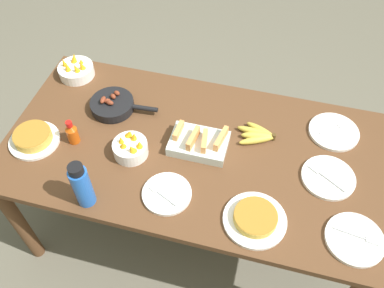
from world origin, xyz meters
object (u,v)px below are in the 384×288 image
(empty_plate_far_right, at_px, (355,239))
(empty_plate_mid_edge, at_px, (334,132))
(skillet, at_px, (113,105))
(melon_tray, at_px, (199,143))
(empty_plate_near_front, at_px, (167,194))
(empty_plate_far_left, at_px, (328,178))
(banana_bunch, at_px, (258,135))
(fruit_bowl_mango, at_px, (130,148))
(frittata_plate_center, at_px, (33,138))
(fruit_bowl_citrus, at_px, (76,70))
(water_bottle, at_px, (82,185))
(hot_sauce_bottle, at_px, (72,133))
(frittata_plate_side, at_px, (255,219))

(empty_plate_far_right, relative_size, empty_plate_mid_edge, 0.98)
(skillet, xyz_separation_m, empty_plate_mid_edge, (1.09, 0.12, -0.02))
(melon_tray, xyz_separation_m, empty_plate_near_front, (-0.07, -0.29, -0.02))
(empty_plate_far_left, bearing_deg, skillet, 171.75)
(empty_plate_near_front, bearing_deg, banana_bunch, 52.13)
(empty_plate_far_left, xyz_separation_m, fruit_bowl_mango, (-0.89, -0.09, 0.03))
(banana_bunch, xyz_separation_m, frittata_plate_center, (-1.02, -0.30, 0.01))
(empty_plate_far_left, xyz_separation_m, empty_plate_far_right, (0.12, -0.27, -0.00))
(fruit_bowl_citrus, bearing_deg, empty_plate_far_right, -22.60)
(water_bottle, xyz_separation_m, hot_sauce_bottle, (-0.19, 0.29, -0.06))
(empty_plate_far_right, xyz_separation_m, hot_sauce_bottle, (-1.30, 0.19, 0.05))
(empty_plate_mid_edge, bearing_deg, fruit_bowl_mango, -157.80)
(frittata_plate_center, xyz_separation_m, empty_plate_mid_edge, (1.37, 0.42, -0.02))
(frittata_plate_side, height_order, fruit_bowl_mango, fruit_bowl_mango)
(banana_bunch, xyz_separation_m, empty_plate_near_front, (-0.33, -0.42, -0.01))
(frittata_plate_side, xyz_separation_m, empty_plate_mid_edge, (0.29, 0.57, -0.01))
(skillet, height_order, hot_sauce_bottle, hot_sauce_bottle)
(empty_plate_far_right, bearing_deg, fruit_bowl_citrus, 157.40)
(frittata_plate_center, xyz_separation_m, water_bottle, (0.38, -0.23, 0.09))
(empty_plate_far_left, xyz_separation_m, hot_sauce_bottle, (-1.18, -0.09, 0.05))
(melon_tray, distance_m, water_bottle, 0.57)
(empty_plate_far_right, bearing_deg, banana_bunch, 136.60)
(empty_plate_far_left, relative_size, empty_plate_mid_edge, 0.99)
(empty_plate_near_front, distance_m, empty_plate_far_right, 0.78)
(fruit_bowl_mango, bearing_deg, empty_plate_near_front, -37.50)
(empty_plate_far_left, height_order, hot_sauce_bottle, hot_sauce_bottle)
(fruit_bowl_mango, xyz_separation_m, fruit_bowl_citrus, (-0.48, 0.43, -0.01))
(empty_plate_far_right, distance_m, hot_sauce_bottle, 1.31)
(frittata_plate_side, relative_size, fruit_bowl_citrus, 1.39)
(frittata_plate_side, xyz_separation_m, empty_plate_near_front, (-0.39, 0.03, -0.01))
(empty_plate_far_left, xyz_separation_m, empty_plate_mid_edge, (0.01, 0.28, -0.00))
(water_bottle, relative_size, hot_sauce_bottle, 1.83)
(fruit_bowl_citrus, relative_size, water_bottle, 0.78)
(empty_plate_mid_edge, bearing_deg, empty_plate_far_left, -92.44)
(skillet, bearing_deg, melon_tray, -18.74)
(banana_bunch, xyz_separation_m, hot_sauce_bottle, (-0.84, -0.25, 0.04))
(melon_tray, distance_m, fruit_bowl_mango, 0.32)
(empty_plate_far_right, height_order, hot_sauce_bottle, hot_sauce_bottle)
(water_bottle, bearing_deg, empty_plate_near_front, 19.45)
(frittata_plate_center, bearing_deg, water_bottle, -31.98)
(empty_plate_mid_edge, distance_m, fruit_bowl_citrus, 1.38)
(melon_tray, relative_size, fruit_bowl_mango, 1.67)
(frittata_plate_center, distance_m, hot_sauce_bottle, 0.19)
(banana_bunch, relative_size, skillet, 0.57)
(melon_tray, height_order, empty_plate_far_left, melon_tray)
(frittata_plate_side, relative_size, empty_plate_mid_edge, 1.09)
(empty_plate_far_right, height_order, water_bottle, water_bottle)
(melon_tray, relative_size, frittata_plate_center, 1.13)
(fruit_bowl_citrus, xyz_separation_m, hot_sauce_bottle, (0.19, -0.43, 0.02))
(frittata_plate_side, relative_size, hot_sauce_bottle, 1.97)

